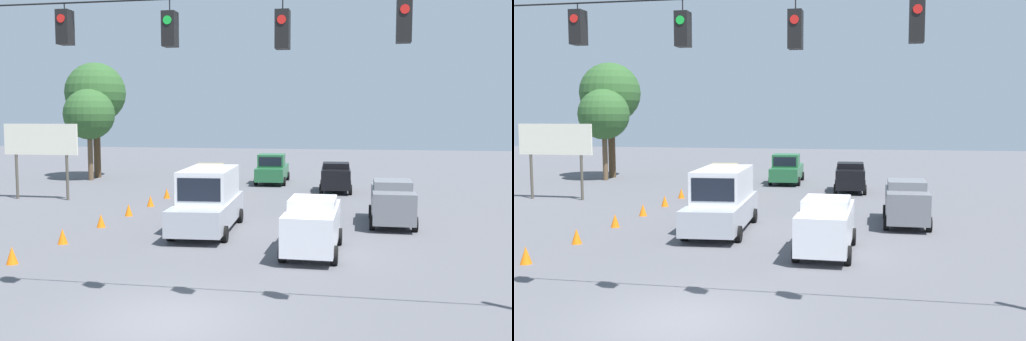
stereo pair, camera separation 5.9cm
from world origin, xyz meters
The scene contains 17 objects.
ground_plane centered at (0.00, 0.00, 0.00)m, with size 140.00×140.00×0.00m, color #56565B.
overhead_signal_span centered at (0.00, -0.39, 5.41)m, with size 23.01×0.38×8.26m.
sedan_grey_oncoming_far centered at (-5.88, -13.25, 1.04)m, with size 2.00×4.48×2.00m.
sedan_white_crossing_near centered at (-2.83, -7.28, 1.03)m, with size 1.99×4.57×1.98m.
sedan_black_oncoming_deep centered at (-2.93, -23.80, 0.98)m, with size 2.13×3.91×1.88m.
pickup_truck_green_withflow_deep centered at (1.80, -27.87, 0.98)m, with size 2.41×5.56×2.12m.
box_truck_silver_withflow_mid centered at (1.86, -10.52, 1.31)m, with size 2.67×6.41×2.63m.
sedan_tan_withflow_far centered at (4.36, -19.92, 1.04)m, with size 2.25×4.25×2.00m.
traffic_cone_nearest centered at (6.78, -3.98, 0.29)m, with size 0.38×0.38×0.59m, color orange.
traffic_cone_second centered at (6.66, -7.00, 0.29)m, with size 0.38×0.38×0.59m, color orange.
traffic_cone_third centered at (6.67, -10.29, 0.29)m, with size 0.38×0.38×0.59m, color orange.
traffic_cone_fourth centered at (6.61, -13.18, 0.29)m, with size 0.38×0.38×0.59m, color orange.
traffic_cone_fifth centered at (6.61, -16.12, 0.29)m, with size 0.38×0.38×0.59m, color orange.
traffic_cone_farthest centered at (6.76, -19.19, 0.29)m, with size 0.38×0.38×0.59m, color orange.
roadside_billboard centered at (13.74, -17.46, 3.24)m, with size 4.56×0.16×4.40m.
tree_horizon_left centered at (15.55, -27.16, 4.94)m, with size 3.79×3.79×6.86m.
tree_horizon_right centered at (15.94, -29.10, 6.57)m, with size 4.67×4.67×8.97m.
Camera 1 is at (-4.45, 12.64, 4.88)m, focal length 40.00 mm.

